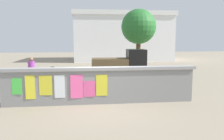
{
  "coord_description": "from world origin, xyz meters",
  "views": [
    {
      "loc": [
        -0.56,
        -8.58,
        2.47
      ],
      "look_at": [
        0.62,
        1.36,
        1.13
      ],
      "focal_mm": 35.99,
      "sensor_mm": 36.0,
      "label": 1
    }
  ],
  "objects_px": {
    "motorcycle": "(65,84)",
    "tree_roadside": "(139,27)",
    "bicycle_near": "(50,77)",
    "person_walking": "(32,69)",
    "auto_rickshaw_truck": "(122,63)"
  },
  "relations": [
    {
      "from": "motorcycle",
      "to": "bicycle_near",
      "type": "relative_size",
      "value": 1.15
    },
    {
      "from": "auto_rickshaw_truck",
      "to": "tree_roadside",
      "type": "relative_size",
      "value": 0.74
    },
    {
      "from": "auto_rickshaw_truck",
      "to": "person_walking",
      "type": "distance_m",
      "value": 6.09
    },
    {
      "from": "motorcycle",
      "to": "bicycle_near",
      "type": "distance_m",
      "value": 2.89
    },
    {
      "from": "bicycle_near",
      "to": "person_walking",
      "type": "relative_size",
      "value": 1.02
    },
    {
      "from": "bicycle_near",
      "to": "person_walking",
      "type": "xyz_separation_m",
      "value": [
        -0.7,
        -1.34,
        0.62
      ]
    },
    {
      "from": "auto_rickshaw_truck",
      "to": "motorcycle",
      "type": "xyz_separation_m",
      "value": [
        -3.39,
        -4.56,
        -0.44
      ]
    },
    {
      "from": "bicycle_near",
      "to": "person_walking",
      "type": "bearing_deg",
      "value": -117.63
    },
    {
      "from": "person_walking",
      "to": "auto_rickshaw_truck",
      "type": "bearing_deg",
      "value": 31.84
    },
    {
      "from": "motorcycle",
      "to": "bicycle_near",
      "type": "xyz_separation_m",
      "value": [
        -1.09,
        2.68,
        -0.1
      ]
    },
    {
      "from": "auto_rickshaw_truck",
      "to": "motorcycle",
      "type": "bearing_deg",
      "value": -126.64
    },
    {
      "from": "bicycle_near",
      "to": "tree_roadside",
      "type": "xyz_separation_m",
      "value": [
        6.35,
        4.91,
        3.15
      ]
    },
    {
      "from": "motorcycle",
      "to": "auto_rickshaw_truck",
      "type": "bearing_deg",
      "value": 53.36
    },
    {
      "from": "motorcycle",
      "to": "tree_roadside",
      "type": "relative_size",
      "value": 0.38
    },
    {
      "from": "person_walking",
      "to": "tree_roadside",
      "type": "height_order",
      "value": "tree_roadside"
    }
  ]
}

